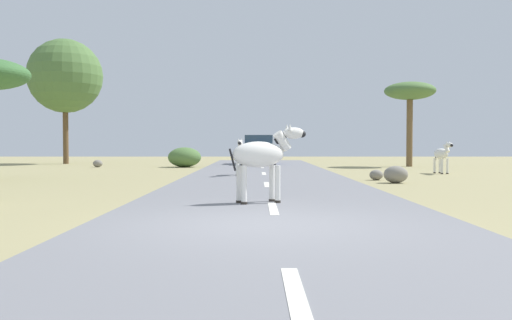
# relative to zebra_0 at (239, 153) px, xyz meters

# --- Properties ---
(ground_plane) EXTENTS (90.00, 90.00, 0.00)m
(ground_plane) POSITION_rel_zebra_0_xyz_m (0.68, -12.79, -0.91)
(ground_plane) COLOR #998E60
(road) EXTENTS (6.00, 64.00, 0.05)m
(road) POSITION_rel_zebra_0_xyz_m (0.92, -12.79, -0.88)
(road) COLOR slate
(road) RESTS_ON ground_plane
(lane_markings) EXTENTS (0.16, 56.00, 0.01)m
(lane_markings) POSITION_rel_zebra_0_xyz_m (0.92, -13.79, -0.86)
(lane_markings) COLOR silver
(lane_markings) RESTS_ON road
(zebra_0) EXTENTS (0.42, 1.53, 1.44)m
(zebra_0) POSITION_rel_zebra_0_xyz_m (0.00, 0.00, 0.00)
(zebra_0) COLOR silver
(zebra_0) RESTS_ON road
(zebra_1) EXTENTS (1.67, 0.93, 1.66)m
(zebra_1) POSITION_rel_zebra_0_xyz_m (0.73, -9.77, 0.13)
(zebra_1) COLOR silver
(zebra_1) RESTS_ON road
(zebra_2) EXTENTS (0.54, 1.47, 1.39)m
(zebra_2) POSITION_rel_zebra_0_xyz_m (8.52, 1.98, -0.08)
(zebra_2) COLOR silver
(zebra_2) RESTS_ON ground_plane
(car_0) EXTENTS (2.13, 4.40, 1.74)m
(car_0) POSITION_rel_zebra_0_xyz_m (0.78, 11.67, -0.06)
(car_0) COLOR #1E479E
(car_0) RESTS_ON road
(tree_0) EXTENTS (2.82, 2.82, 4.71)m
(tree_0) POSITION_rel_zebra_0_xyz_m (9.17, 9.21, 3.19)
(tree_0) COLOR brown
(tree_0) RESTS_ON ground_plane
(tree_4) EXTENTS (4.64, 4.64, 7.86)m
(tree_4) POSITION_rel_zebra_0_xyz_m (-11.44, 13.24, 4.61)
(tree_4) COLOR brown
(tree_4) RESTS_ON ground_plane
(bush_0) EXTENTS (1.80, 1.62, 1.08)m
(bush_0) POSITION_rel_zebra_0_xyz_m (-3.30, 8.43, -0.37)
(bush_0) COLOR #4C7038
(bush_0) RESTS_ON ground_plane
(rock_1) EXTENTS (0.78, 0.63, 0.56)m
(rock_1) POSITION_rel_zebra_0_xyz_m (5.15, -3.47, -0.63)
(rock_1) COLOR gray
(rock_1) RESTS_ON ground_plane
(rock_2) EXTENTS (0.51, 0.42, 0.40)m
(rock_2) POSITION_rel_zebra_0_xyz_m (-8.03, 8.42, -0.71)
(rock_2) COLOR gray
(rock_2) RESTS_ON ground_plane
(rock_3) EXTENTS (0.48, 0.42, 0.36)m
(rock_3) POSITION_rel_zebra_0_xyz_m (4.83, -2.04, -0.73)
(rock_3) COLOR gray
(rock_3) RESTS_ON ground_plane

